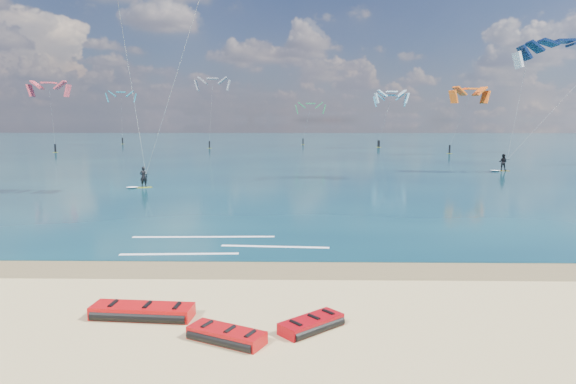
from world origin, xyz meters
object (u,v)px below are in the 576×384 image
object	(u,v)px
kitesurfer_far	(536,95)
kitesurfer_main	(151,71)
packed_kite_mid	(227,341)
packed_kite_left	(143,317)
packed_kite_right	(311,329)

from	to	relation	value
kitesurfer_far	kitesurfer_main	bearing A→B (deg)	-144.57
packed_kite_mid	kitesurfer_main	bearing A→B (deg)	135.25
packed_kite_left	kitesurfer_main	world-z (taller)	kitesurfer_main
packed_kite_left	packed_kite_right	world-z (taller)	packed_kite_left
packed_kite_left	packed_kite_right	size ratio (longest dim) A/B	1.53
kitesurfer_main	packed_kite_left	bearing A→B (deg)	-95.76
packed_kite_mid	kitesurfer_far	size ratio (longest dim) A/B	0.14
packed_kite_left	kitesurfer_far	distance (m)	49.78
packed_kite_right	kitesurfer_far	bearing A→B (deg)	17.96
packed_kite_left	kitesurfer_main	size ratio (longest dim) A/B	0.17
kitesurfer_main	kitesurfer_far	bearing A→B (deg)	3.14
packed_kite_right	kitesurfer_main	bearing A→B (deg)	72.09
packed_kite_left	kitesurfer_main	xyz separation A→B (m)	(-6.47, 24.64, 9.02)
kitesurfer_far	packed_kite_left	bearing A→B (deg)	-113.76
packed_kite_mid	kitesurfer_main	distance (m)	29.08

